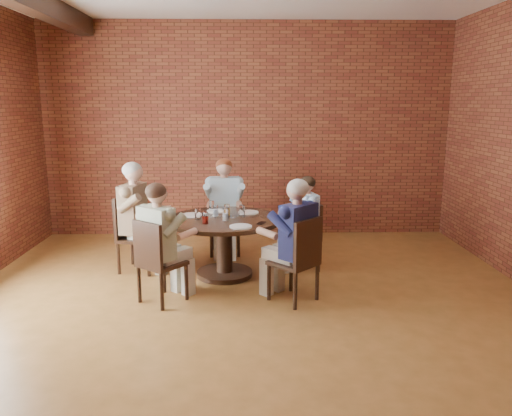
{
  "coord_description": "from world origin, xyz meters",
  "views": [
    {
      "loc": [
        -0.07,
        -4.6,
        2.15
      ],
      "look_at": [
        0.08,
        1.0,
        0.96
      ],
      "focal_mm": 35.0,
      "sensor_mm": 36.0,
      "label": 1
    }
  ],
  "objects_px": {
    "diner_b": "(225,207)",
    "chair_d": "(156,259)",
    "chair_a": "(309,233)",
    "diner_c": "(138,217)",
    "chair_e": "(300,257)",
    "diner_e": "(294,241)",
    "chair_b": "(225,217)",
    "diner_d": "(161,243)",
    "diner_a": "(304,224)",
    "smartphone": "(261,223)",
    "dining_table": "(224,235)",
    "chair_c": "(132,231)"
  },
  "relations": [
    {
      "from": "chair_a",
      "to": "diner_c",
      "type": "relative_size",
      "value": 0.62
    },
    {
      "from": "diner_b",
      "to": "diner_d",
      "type": "height_order",
      "value": "diner_b"
    },
    {
      "from": "chair_e",
      "to": "smartphone",
      "type": "distance_m",
      "value": 0.74
    },
    {
      "from": "dining_table",
      "to": "chair_d",
      "type": "relative_size",
      "value": 1.51
    },
    {
      "from": "diner_d",
      "to": "chair_e",
      "type": "height_order",
      "value": "diner_d"
    },
    {
      "from": "dining_table",
      "to": "chair_e",
      "type": "distance_m",
      "value": 1.22
    },
    {
      "from": "chair_d",
      "to": "diner_d",
      "type": "height_order",
      "value": "diner_d"
    },
    {
      "from": "diner_b",
      "to": "chair_a",
      "type": "bearing_deg",
      "value": -34.1
    },
    {
      "from": "diner_b",
      "to": "diner_e",
      "type": "height_order",
      "value": "diner_b"
    },
    {
      "from": "diner_b",
      "to": "chair_d",
      "type": "bearing_deg",
      "value": -111.72
    },
    {
      "from": "chair_b",
      "to": "diner_d",
      "type": "relative_size",
      "value": 0.72
    },
    {
      "from": "diner_b",
      "to": "diner_d",
      "type": "bearing_deg",
      "value": -110.9
    },
    {
      "from": "diner_a",
      "to": "smartphone",
      "type": "relative_size",
      "value": 8.68
    },
    {
      "from": "diner_a",
      "to": "diner_d",
      "type": "distance_m",
      "value": 1.97
    },
    {
      "from": "chair_d",
      "to": "smartphone",
      "type": "xyz_separation_m",
      "value": [
        1.15,
        0.58,
        0.25
      ]
    },
    {
      "from": "chair_e",
      "to": "smartphone",
      "type": "height_order",
      "value": "chair_e"
    },
    {
      "from": "dining_table",
      "to": "diner_d",
      "type": "xyz_separation_m",
      "value": [
        -0.65,
        -0.81,
        0.13
      ]
    },
    {
      "from": "dining_table",
      "to": "diner_a",
      "type": "distance_m",
      "value": 1.05
    },
    {
      "from": "chair_b",
      "to": "diner_d",
      "type": "height_order",
      "value": "diner_d"
    },
    {
      "from": "diner_a",
      "to": "chair_d",
      "type": "relative_size",
      "value": 1.32
    },
    {
      "from": "diner_a",
      "to": "diner_d",
      "type": "relative_size",
      "value": 0.93
    },
    {
      "from": "dining_table",
      "to": "chair_d",
      "type": "xyz_separation_m",
      "value": [
        -0.7,
        -0.87,
        -0.02
      ]
    },
    {
      "from": "diner_a",
      "to": "chair_b",
      "type": "bearing_deg",
      "value": -140.77
    },
    {
      "from": "diner_b",
      "to": "diner_d",
      "type": "relative_size",
      "value": 1.04
    },
    {
      "from": "smartphone",
      "to": "chair_e",
      "type": "bearing_deg",
      "value": -32.36
    },
    {
      "from": "dining_table",
      "to": "diner_c",
      "type": "distance_m",
      "value": 1.15
    },
    {
      "from": "chair_a",
      "to": "chair_d",
      "type": "xyz_separation_m",
      "value": [
        -1.79,
        -1.12,
        0.02
      ]
    },
    {
      "from": "chair_b",
      "to": "chair_d",
      "type": "bearing_deg",
      "value": -110.78
    },
    {
      "from": "chair_a",
      "to": "diner_d",
      "type": "xyz_separation_m",
      "value": [
        -1.74,
        -1.06,
        0.18
      ]
    },
    {
      "from": "chair_c",
      "to": "diner_e",
      "type": "relative_size",
      "value": 0.72
    },
    {
      "from": "diner_b",
      "to": "chair_e",
      "type": "bearing_deg",
      "value": -66.16
    },
    {
      "from": "chair_b",
      "to": "chair_e",
      "type": "bearing_deg",
      "value": -67.15
    },
    {
      "from": "dining_table",
      "to": "diner_c",
      "type": "relative_size",
      "value": 0.99
    },
    {
      "from": "chair_e",
      "to": "diner_e",
      "type": "relative_size",
      "value": 0.7
    },
    {
      "from": "dining_table",
      "to": "diner_b",
      "type": "distance_m",
      "value": 0.98
    },
    {
      "from": "diner_c",
      "to": "chair_e",
      "type": "height_order",
      "value": "diner_c"
    },
    {
      "from": "diner_d",
      "to": "chair_e",
      "type": "xyz_separation_m",
      "value": [
        1.49,
        -0.07,
        -0.15
      ]
    },
    {
      "from": "diner_b",
      "to": "diner_c",
      "type": "height_order",
      "value": "diner_c"
    },
    {
      "from": "diner_b",
      "to": "diner_e",
      "type": "relative_size",
      "value": 1.01
    },
    {
      "from": "dining_table",
      "to": "diner_e",
      "type": "distance_m",
      "value": 1.14
    },
    {
      "from": "chair_b",
      "to": "diner_b",
      "type": "height_order",
      "value": "diner_b"
    },
    {
      "from": "diner_c",
      "to": "diner_d",
      "type": "xyz_separation_m",
      "value": [
        0.46,
        -1.05,
        -0.04
      ]
    },
    {
      "from": "dining_table",
      "to": "smartphone",
      "type": "xyz_separation_m",
      "value": [
        0.45,
        -0.29,
        0.23
      ]
    },
    {
      "from": "chair_d",
      "to": "diner_d",
      "type": "xyz_separation_m",
      "value": [
        0.05,
        0.07,
        0.15
      ]
    },
    {
      "from": "chair_a",
      "to": "chair_b",
      "type": "height_order",
      "value": "chair_b"
    },
    {
      "from": "chair_a",
      "to": "diner_d",
      "type": "relative_size",
      "value": 0.66
    },
    {
      "from": "chair_c",
      "to": "chair_d",
      "type": "xyz_separation_m",
      "value": [
        0.5,
        -1.13,
        -0.02
      ]
    },
    {
      "from": "diner_b",
      "to": "diner_c",
      "type": "relative_size",
      "value": 0.97
    },
    {
      "from": "chair_e",
      "to": "diner_d",
      "type": "bearing_deg",
      "value": -46.74
    },
    {
      "from": "diner_b",
      "to": "chair_e",
      "type": "height_order",
      "value": "diner_b"
    }
  ]
}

